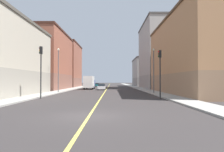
% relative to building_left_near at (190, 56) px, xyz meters
% --- Properties ---
extents(ground_plane, '(400.00, 400.00, 0.00)m').
position_rel_building_left_near_xyz_m(ground_plane, '(-14.21, -20.68, -6.23)').
color(ground_plane, '#322D2D').
rests_on(ground_plane, ground).
extents(sidewalk_left, '(2.58, 168.00, 0.15)m').
position_rel_building_left_near_xyz_m(sidewalk_left, '(-5.36, 28.32, -6.15)').
color(sidewalk_left, '#9E9B93').
rests_on(sidewalk_left, ground).
extents(sidewalk_right, '(2.58, 168.00, 0.15)m').
position_rel_building_left_near_xyz_m(sidewalk_right, '(-23.06, 28.32, -6.15)').
color(sidewalk_right, '#9E9B93').
rests_on(sidewalk_right, ground).
extents(lane_center_stripe, '(0.16, 154.00, 0.01)m').
position_rel_building_left_near_xyz_m(lane_center_stripe, '(-14.21, 28.32, -6.22)').
color(lane_center_stripe, '#E5D14C').
rests_on(lane_center_stripe, ground).
extents(building_left_near, '(8.43, 25.17, 12.43)m').
position_rel_building_left_near_xyz_m(building_left_near, '(0.00, 0.00, 0.00)').
color(building_left_near, '#8F6B4F').
rests_on(building_left_near, ground).
extents(building_left_mid, '(8.43, 19.99, 18.12)m').
position_rel_building_left_near_xyz_m(building_left_mid, '(0.00, 23.54, 2.85)').
color(building_left_mid, gray).
rests_on(building_left_mid, ground).
extents(building_left_far, '(8.43, 18.02, 10.71)m').
position_rel_building_left_near_xyz_m(building_left_far, '(0.00, 46.06, -0.86)').
color(building_left_far, gray).
rests_on(building_left_far, ground).
extents(building_right_corner, '(8.43, 19.17, 10.71)m').
position_rel_building_left_near_xyz_m(building_right_corner, '(-28.42, -4.54, -0.86)').
color(building_right_corner, '#9D9688').
rests_on(building_right_corner, ground).
extents(building_right_midblock, '(8.43, 19.03, 13.98)m').
position_rel_building_left_near_xyz_m(building_right_midblock, '(-28.42, 16.41, 0.77)').
color(building_right_midblock, brown).
rests_on(building_right_midblock, ground).
extents(building_right_distant, '(8.43, 16.90, 14.71)m').
position_rel_building_left_near_xyz_m(building_right_distant, '(-28.42, 36.27, 1.14)').
color(building_right_distant, brown).
rests_on(building_right_distant, ground).
extents(traffic_light_left_near, '(0.40, 0.32, 5.82)m').
position_rel_building_left_near_xyz_m(traffic_light_left_near, '(-7.06, -8.66, -2.45)').
color(traffic_light_left_near, '#2D2D2D').
rests_on(traffic_light_left_near, ground).
extents(traffic_light_right_near, '(0.40, 0.32, 6.26)m').
position_rel_building_left_near_xyz_m(traffic_light_right_near, '(-21.39, -8.66, -2.19)').
color(traffic_light_right_near, '#2D2D2D').
rests_on(traffic_light_right_near, ground).
extents(street_lamp_left_near, '(0.36, 0.36, 7.22)m').
position_rel_building_left_near_xyz_m(street_lamp_left_near, '(-6.04, -0.05, -1.71)').
color(street_lamp_left_near, '#4C4C51').
rests_on(street_lamp_left_near, ground).
extents(street_lamp_right_near, '(0.36, 0.36, 7.73)m').
position_rel_building_left_near_xyz_m(street_lamp_right_near, '(-22.37, 3.05, -1.44)').
color(street_lamp_right_near, '#4C4C51').
rests_on(street_lamp_right_near, ground).
extents(car_teal, '(1.89, 4.24, 1.27)m').
position_rel_building_left_near_xyz_m(car_teal, '(-18.19, 41.48, -5.60)').
color(car_teal, '#196670').
rests_on(car_teal, ground).
extents(car_orange, '(2.05, 4.60, 1.29)m').
position_rel_building_left_near_xyz_m(car_orange, '(-15.93, 28.23, -5.58)').
color(car_orange, orange).
rests_on(car_orange, ground).
extents(car_white, '(1.99, 4.07, 1.36)m').
position_rel_building_left_near_xyz_m(car_white, '(-15.28, 14.78, -5.58)').
color(car_white, white).
rests_on(car_white, ground).
extents(box_truck, '(2.32, 7.63, 3.25)m').
position_rel_building_left_near_xyz_m(box_truck, '(-18.51, 18.11, -4.53)').
color(box_truck, navy).
rests_on(box_truck, ground).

